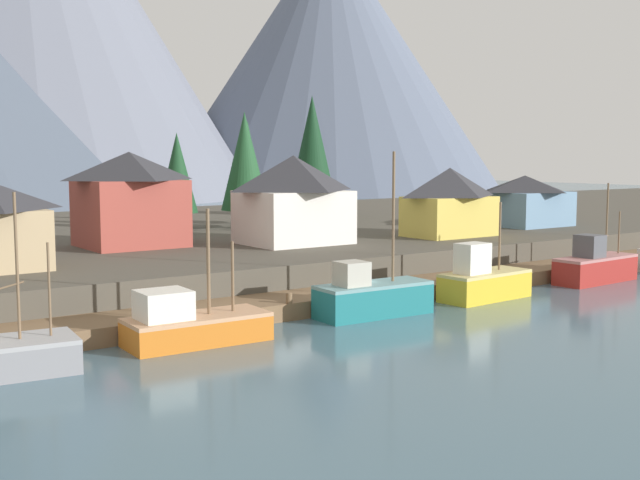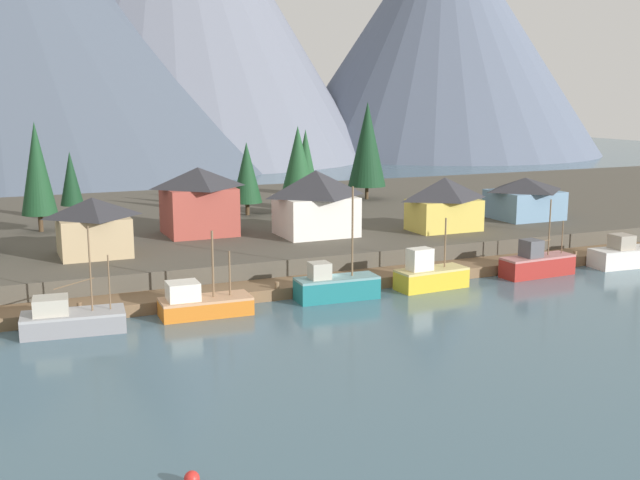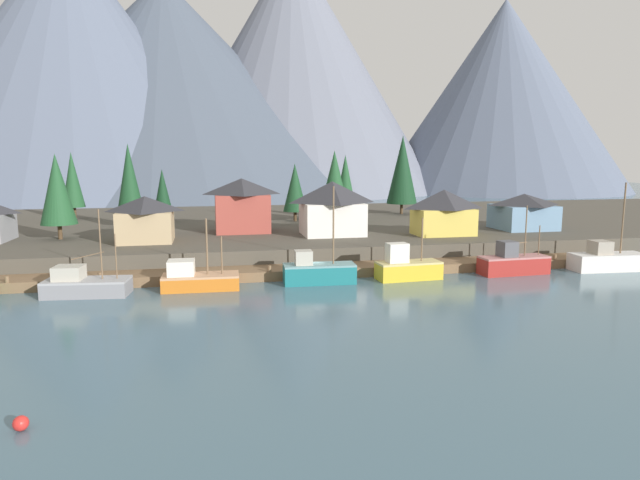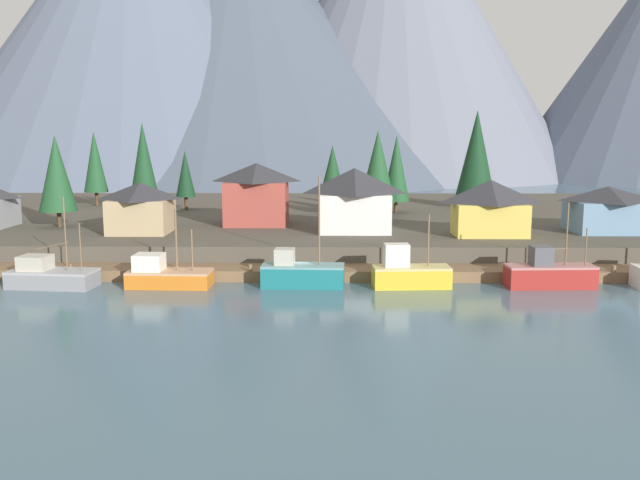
{
  "view_description": "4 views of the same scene",
  "coord_description": "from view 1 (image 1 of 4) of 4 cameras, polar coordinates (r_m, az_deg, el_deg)",
  "views": [
    {
      "loc": [
        -28.0,
        -36.6,
        9.3
      ],
      "look_at": [
        -0.27,
        2.43,
        4.17
      ],
      "focal_mm": 44.26,
      "sensor_mm": 36.0,
      "label": 1
    },
    {
      "loc": [
        -25.74,
        -58.39,
        17.07
      ],
      "look_at": [
        1.58,
        3.93,
        4.09
      ],
      "focal_mm": 42.93,
      "sensor_mm": 36.0,
      "label": 2
    },
    {
      "loc": [
        -9.72,
        -52.77,
        12.26
      ],
      "look_at": [
        1.4,
        1.37,
        3.87
      ],
      "focal_mm": 30.39,
      "sensor_mm": 36.0,
      "label": 3
    },
    {
      "loc": [
        3.04,
        -59.13,
        13.27
      ],
      "look_at": [
        2.15,
        2.38,
        3.44
      ],
      "focal_mm": 38.5,
      "sensor_mm": 36.0,
      "label": 4
    }
  ],
  "objects": [
    {
      "name": "house_yellow",
      "position": [
        67.69,
        9.35,
        2.79
      ],
      "size": [
        7.66,
        4.9,
        5.79
      ],
      "color": "gold",
      "rests_on": "shoreline_bank"
    },
    {
      "name": "conifer_back_left",
      "position": [
        79.23,
        -5.24,
        5.42
      ],
      "size": [
        3.6,
        3.6,
        10.25
      ],
      "color": "#4C3823",
      "rests_on": "shoreline_bank"
    },
    {
      "name": "ground_plane",
      "position": [
        63.91,
        -8.97,
        -2.78
      ],
      "size": [
        400.0,
        400.0,
        1.0
      ],
      "primitive_type": "cube",
      "color": "#476675"
    },
    {
      "name": "fishing_boat_orange",
      "position": [
        39.67,
        -9.32,
        -6.01
      ],
      "size": [
        7.19,
        3.15,
        6.7
      ],
      "rotation": [
        0.0,
        0.0,
        -0.03
      ],
      "color": "#CC6B1E",
      "rests_on": "ground_plane"
    },
    {
      "name": "house_white",
      "position": [
        61.16,
        -1.93,
        3.01
      ],
      "size": [
        7.97,
        6.64,
        6.83
      ],
      "color": "silver",
      "rests_on": "shoreline_bank"
    },
    {
      "name": "conifer_near_right",
      "position": [
        90.1,
        -0.57,
        6.7
      ],
      "size": [
        5.32,
        5.32,
        13.61
      ],
      "color": "#4C3823",
      "rests_on": "shoreline_bank"
    },
    {
      "name": "conifer_mid_right",
      "position": [
        74.22,
        -5.46,
        5.69
      ],
      "size": [
        4.54,
        4.54,
        10.88
      ],
      "color": "#4C3823",
      "rests_on": "shoreline_bank"
    },
    {
      "name": "fishing_boat_red",
      "position": [
        61.47,
        19.25,
        -1.8
      ],
      "size": [
        7.58,
        2.74,
        7.3
      ],
      "rotation": [
        0.0,
        0.0,
        0.05
      ],
      "color": "maroon",
      "rests_on": "ground_plane"
    },
    {
      "name": "mountain_far_ridge",
      "position": [
        219.39,
        0.65,
        12.9
      ],
      "size": [
        93.55,
        93.55,
        70.47
      ],
      "primitive_type": "cone",
      "color": "slate",
      "rests_on": "ground_plane"
    },
    {
      "name": "conifer_back_right",
      "position": [
        73.87,
        -10.28,
        4.79
      ],
      "size": [
        3.69,
        3.69,
        8.93
      ],
      "color": "#4C3823",
      "rests_on": "shoreline_bank"
    },
    {
      "name": "fishing_boat_teal",
      "position": [
        45.98,
        3.75,
        -4.1
      ],
      "size": [
        7.14,
        2.83,
        9.55
      ],
      "rotation": [
        0.0,
        0.0,
        -0.05
      ],
      "color": "#196B70",
      "rests_on": "ground_plane"
    },
    {
      "name": "dock",
      "position": [
        48.49,
        0.56,
        -4.34
      ],
      "size": [
        80.0,
        4.0,
        1.6
      ],
      "color": "brown",
      "rests_on": "ground_plane"
    },
    {
      "name": "shoreline_bank",
      "position": [
        74.54,
        -13.11,
        -0.25
      ],
      "size": [
        400.0,
        56.0,
        2.5
      ],
      "primitive_type": "cube",
      "color": "#4C473D",
      "rests_on": "ground_plane"
    },
    {
      "name": "fishing_boat_yellow",
      "position": [
        52.16,
        11.7,
        -2.92
      ],
      "size": [
        6.7,
        2.93,
        6.28
      ],
      "rotation": [
        0.0,
        0.0,
        0.06
      ],
      "color": "gold",
      "rests_on": "ground_plane"
    },
    {
      "name": "mountain_east_peak",
      "position": [
        198.12,
        -20.96,
        15.91
      ],
      "size": [
        107.24,
        107.24,
        88.69
      ],
      "primitive_type": "cone",
      "color": "slate",
      "rests_on": "ground_plane"
    },
    {
      "name": "house_red",
      "position": [
        60.84,
        -13.58,
        2.95
      ],
      "size": [
        7.37,
        6.93,
        7.1
      ],
      "color": "#9E4238",
      "rests_on": "shoreline_bank"
    },
    {
      "name": "house_blue",
      "position": [
        79.56,
        14.57,
        2.82
      ],
      "size": [
        7.77,
        6.99,
        4.89
      ],
      "color": "#6689A8",
      "rests_on": "shoreline_bank"
    }
  ]
}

